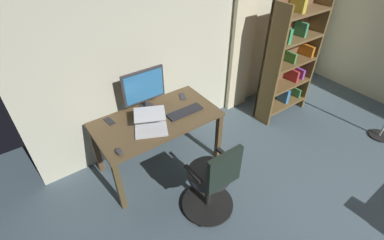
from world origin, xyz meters
name	(u,v)px	position (x,y,z in m)	size (l,w,h in m)	color
back_room_partition	(215,21)	(0.00, -2.78, 1.44)	(5.06, 0.10, 2.87)	beige
curtain_left_panel	(306,15)	(-1.83, -2.67, 1.21)	(0.52, 0.06, 2.42)	beige
curtain_right_panel	(244,33)	(-0.44, -2.67, 1.21)	(0.39, 0.06, 2.42)	beige
desk	(157,124)	(1.23, -2.26, 0.63)	(1.40, 0.75, 0.72)	brown
office_chair	(213,182)	(1.13, -1.35, 0.45)	(0.56, 0.56, 0.96)	black
computer_monitor	(144,88)	(1.22, -2.52, 1.00)	(0.51, 0.18, 0.48)	#333338
computer_keyboard	(185,112)	(0.91, -2.16, 0.74)	(0.43, 0.13, 0.02)	#232328
laptop	(151,124)	(1.36, -2.14, 0.78)	(0.45, 0.46, 0.16)	silver
computer_mouse	(119,151)	(1.80, -1.99, 0.74)	(0.06, 0.10, 0.04)	#333338
cell_phone_face_up	(109,121)	(1.68, -2.51, 0.73)	(0.07, 0.14, 0.01)	#232328
cell_phone_by_monitor	(182,96)	(0.74, -2.45, 0.73)	(0.07, 0.14, 0.01)	#333338
bookshelf	(288,60)	(-0.88, -2.18, 0.88)	(0.85, 0.30, 1.78)	brown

